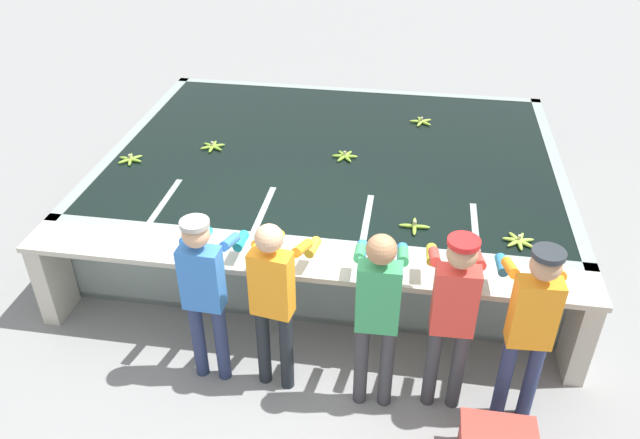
# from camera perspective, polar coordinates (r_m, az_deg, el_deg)

# --- Properties ---
(ground_plane) EXTENTS (80.00, 80.00, 0.00)m
(ground_plane) POSITION_cam_1_polar(r_m,az_deg,el_deg) (5.66, -2.07, -12.33)
(ground_plane) COLOR gray
(ground_plane) RESTS_ON ground
(wash_tank) EXTENTS (4.90, 3.70, 0.90)m
(wash_tank) POSITION_cam_1_polar(r_m,az_deg,el_deg) (7.19, 1.29, 3.18)
(wash_tank) COLOR gray
(wash_tank) RESTS_ON ground
(work_ledge) EXTENTS (4.90, 0.45, 0.90)m
(work_ledge) POSITION_cam_1_polar(r_m,az_deg,el_deg) (5.39, -1.76, -5.83)
(work_ledge) COLOR #B7B2A3
(work_ledge) RESTS_ON ground
(worker_0) EXTENTS (0.42, 0.72, 1.57)m
(worker_0) POSITION_cam_1_polar(r_m,az_deg,el_deg) (4.97, -10.50, -5.96)
(worker_0) COLOR navy
(worker_0) RESTS_ON ground
(worker_1) EXTENTS (0.48, 0.73, 1.59)m
(worker_1) POSITION_cam_1_polar(r_m,az_deg,el_deg) (4.83, -4.24, -6.71)
(worker_1) COLOR #1E2328
(worker_1) RESTS_ON ground
(worker_2) EXTENTS (0.42, 0.72, 1.64)m
(worker_2) POSITION_cam_1_polar(r_m,az_deg,el_deg) (4.67, 5.30, -7.93)
(worker_2) COLOR #38383D
(worker_2) RESTS_ON ground
(worker_3) EXTENTS (0.42, 0.72, 1.62)m
(worker_3) POSITION_cam_1_polar(r_m,az_deg,el_deg) (4.74, 12.07, -7.94)
(worker_3) COLOR #38383D
(worker_3) RESTS_ON ground
(worker_4) EXTENTS (0.43, 0.72, 1.62)m
(worker_4) POSITION_cam_1_polar(r_m,az_deg,el_deg) (4.79, 18.69, -8.72)
(worker_4) COLOR navy
(worker_4) RESTS_ON ground
(banana_bunch_floating_0) EXTENTS (0.28, 0.28, 0.08)m
(banana_bunch_floating_0) POSITION_cam_1_polar(r_m,az_deg,el_deg) (5.70, 17.71, -1.87)
(banana_bunch_floating_0) COLOR #9EC642
(banana_bunch_floating_0) RESTS_ON wash_tank
(banana_bunch_floating_1) EXTENTS (0.28, 0.28, 0.08)m
(banana_bunch_floating_1) POSITION_cam_1_polar(r_m,az_deg,el_deg) (5.68, 8.63, -0.60)
(banana_bunch_floating_1) COLOR #7FAD33
(banana_bunch_floating_1) RESTS_ON wash_tank
(banana_bunch_floating_2) EXTENTS (0.26, 0.28, 0.08)m
(banana_bunch_floating_2) POSITION_cam_1_polar(r_m,az_deg,el_deg) (7.10, -9.79, 6.60)
(banana_bunch_floating_2) COLOR #7FAD33
(banana_bunch_floating_2) RESTS_ON wash_tank
(banana_bunch_floating_3) EXTENTS (0.26, 0.28, 0.08)m
(banana_bunch_floating_3) POSITION_cam_1_polar(r_m,az_deg,el_deg) (7.70, 9.25, 8.82)
(banana_bunch_floating_3) COLOR #93BC3D
(banana_bunch_floating_3) RESTS_ON wash_tank
(banana_bunch_floating_4) EXTENTS (0.28, 0.28, 0.08)m
(banana_bunch_floating_4) POSITION_cam_1_polar(r_m,az_deg,el_deg) (7.03, -16.96, 5.29)
(banana_bunch_floating_4) COLOR #7FAD33
(banana_bunch_floating_4) RESTS_ON wash_tank
(banana_bunch_floating_5) EXTENTS (0.28, 0.27, 0.08)m
(banana_bunch_floating_5) POSITION_cam_1_polar(r_m,az_deg,el_deg) (6.80, 2.27, 5.81)
(banana_bunch_floating_5) COLOR #7FAD33
(banana_bunch_floating_5) RESTS_ON wash_tank
(knife_0) EXTENTS (0.23, 0.30, 0.02)m
(knife_0) POSITION_cam_1_polar(r_m,az_deg,el_deg) (5.16, 13.95, -5.34)
(knife_0) COLOR silver
(knife_0) RESTS_ON work_ledge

